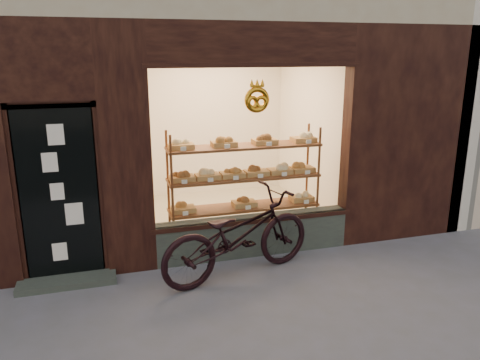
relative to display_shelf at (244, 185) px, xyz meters
name	(u,v)px	position (x,y,z in m)	size (l,w,h in m)	color
ground	(277,347)	(-0.45, -2.55, -0.88)	(90.00, 90.00, 0.00)	#4C4C4C
display_shelf	(244,185)	(0.00, 0.00, 0.00)	(2.20, 0.45, 1.70)	brown
bicycle	(238,235)	(-0.39, -1.01, -0.33)	(0.73, 2.08, 1.09)	black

